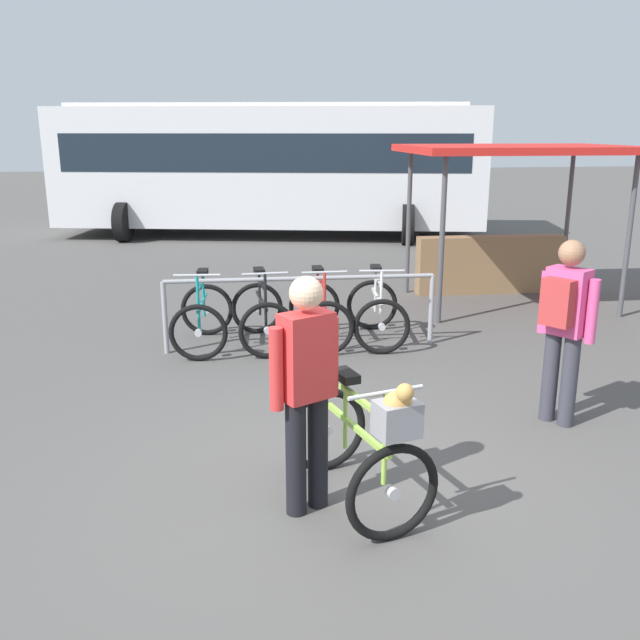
# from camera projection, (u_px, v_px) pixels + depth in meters

# --- Properties ---
(ground_plane) EXTENTS (80.00, 80.00, 0.00)m
(ground_plane) POSITION_uv_depth(u_px,v_px,m) (331.00, 487.00, 5.08)
(ground_plane) COLOR #514F4C
(bike_rack_rail) EXTENTS (3.21, 0.18, 0.88)m
(bike_rack_rail) POSITION_uv_depth(u_px,v_px,m) (301.00, 294.00, 8.09)
(bike_rack_rail) COLOR #99999E
(bike_rack_rail) RESTS_ON ground
(racked_bike_teal) EXTENTS (0.76, 1.14, 0.97)m
(racked_bike_teal) POSITION_uv_depth(u_px,v_px,m) (203.00, 318.00, 8.21)
(racked_bike_teal) COLOR black
(racked_bike_teal) RESTS_ON ground
(racked_bike_black) EXTENTS (0.71, 1.12, 0.97)m
(racked_bike_black) POSITION_uv_depth(u_px,v_px,m) (262.00, 316.00, 8.29)
(racked_bike_black) COLOR black
(racked_bike_black) RESTS_ON ground
(racked_bike_red) EXTENTS (0.68, 1.13, 0.98)m
(racked_bike_red) POSITION_uv_depth(u_px,v_px,m) (320.00, 314.00, 8.37)
(racked_bike_red) COLOR black
(racked_bike_red) RESTS_ON ground
(racked_bike_white) EXTENTS (0.78, 1.15, 0.97)m
(racked_bike_white) POSITION_uv_depth(u_px,v_px,m) (377.00, 312.00, 8.45)
(racked_bike_white) COLOR black
(racked_bike_white) RESTS_ON ground
(featured_bicycle) EXTENTS (0.92, 1.25, 1.09)m
(featured_bicycle) POSITION_uv_depth(u_px,v_px,m) (365.00, 445.00, 4.64)
(featured_bicycle) COLOR black
(featured_bicycle) RESTS_ON ground
(person_with_featured_bike) EXTENTS (0.48, 0.33, 1.64)m
(person_with_featured_bike) POSITION_uv_depth(u_px,v_px,m) (306.00, 385.00, 4.55)
(person_with_featured_bike) COLOR black
(person_with_featured_bike) RESTS_ON ground
(pedestrian_with_backpack) EXTENTS (0.45, 0.47, 1.64)m
(pedestrian_with_backpack) POSITION_uv_depth(u_px,v_px,m) (564.00, 321.00, 5.93)
(pedestrian_with_backpack) COLOR #383842
(pedestrian_with_backpack) RESTS_ON ground
(bus_distant) EXTENTS (10.30, 4.78, 3.08)m
(bus_distant) POSITION_uv_depth(u_px,v_px,m) (270.00, 162.00, 16.54)
(bus_distant) COLOR silver
(bus_distant) RESTS_ON ground
(market_stall) EXTENTS (3.18, 2.40, 2.30)m
(market_stall) POSITION_uv_depth(u_px,v_px,m) (504.00, 207.00, 10.31)
(market_stall) COLOR #4C4C51
(market_stall) RESTS_ON ground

